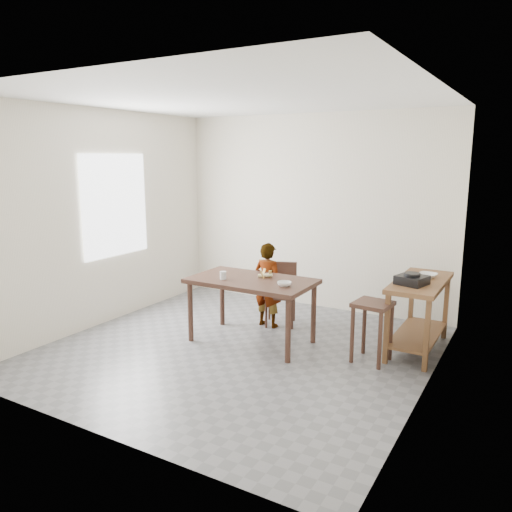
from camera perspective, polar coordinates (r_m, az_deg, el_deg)
The scene contains 17 objects.
floor at distance 5.67m, azimuth -2.06°, elevation -10.86°, with size 4.00×4.00×0.04m, color slate.
ceiling at distance 5.28m, azimuth -2.28°, elevation 17.84°, with size 4.00×4.00×0.04m, color white.
wall_back at distance 7.08m, azimuth 6.58°, elevation 5.02°, with size 4.00×0.04×2.70m, color silver.
wall_front at distance 3.78m, azimuth -18.67°, elevation -1.06°, with size 4.00×0.04×2.70m, color silver.
wall_left at distance 6.59m, azimuth -17.24°, elevation 4.12°, with size 0.04×4.00×2.70m, color silver.
wall_right at distance 4.58m, azimuth 19.81°, elevation 0.95°, with size 0.04×4.00×2.70m, color silver.
window_pane at distance 6.68m, azimuth -15.77°, elevation 5.58°, with size 0.02×1.10×1.30m, color white.
dining_table at distance 5.77m, azimuth -0.50°, elevation -6.26°, with size 1.40×0.80×0.75m, color #3B231A, non-canonical shape.
prep_counter at distance 5.81m, azimuth 18.07°, elevation -6.48°, with size 0.50×1.20×0.80m, color brown, non-canonical shape.
child at distance 6.26m, azimuth 1.38°, elevation -3.32°, with size 0.39×0.26×1.07m, color white.
dining_chair at distance 6.36m, azimuth 2.82°, elevation -4.43°, with size 0.38×0.38×0.78m, color #3B231A, non-canonical shape.
stool at distance 5.40m, azimuth 13.09°, elevation -8.44°, with size 0.37×0.37×0.64m, color #3B231A, non-canonical shape.
glass_tumbler at distance 5.67m, azimuth -3.78°, elevation -2.21°, with size 0.07×0.07×0.09m, color silver.
small_bowl at distance 5.37m, azimuth 3.26°, elevation -3.20°, with size 0.15×0.15×0.05m, color white.
banana at distance 5.73m, azimuth 1.07°, elevation -2.17°, with size 0.19×0.13×0.07m, color #E8CB5A, non-canonical shape.
serving_bowl at distance 5.85m, azimuth 19.03°, elevation -2.10°, with size 0.20×0.20×0.05m, color white.
gas_burner at distance 5.48m, azimuth 17.38°, elevation -2.63°, with size 0.28×0.28×0.09m, color black.
Camera 1 is at (2.79, -4.44, 2.12)m, focal length 35.00 mm.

